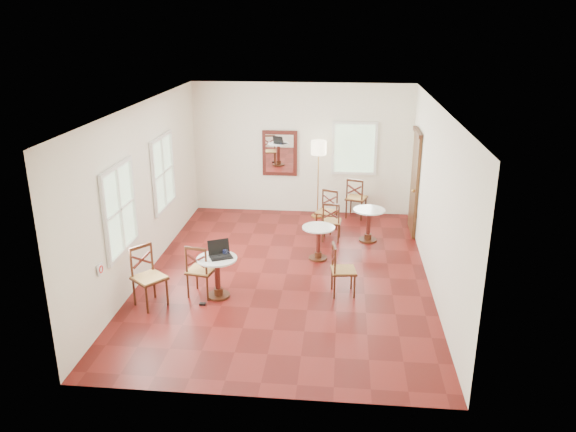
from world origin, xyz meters
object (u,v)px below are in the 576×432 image
object	(u,v)px
cafe_table_back	(369,221)
laptop	(220,252)
mouse	(219,256)
floor_lamp	(319,153)
chair_back_a	(356,198)
water_glass	(226,253)
cafe_table_near	(218,273)
chair_near_a	(201,270)
chair_mid_a	(331,221)
chair_mid_b	(342,270)
power_adapter	(203,304)
navy_mug	(225,252)
chair_back_b	(327,211)
cafe_table_mid	(318,239)
chair_near_b	(148,277)

from	to	relation	value
cafe_table_back	laptop	distance (m)	3.66
mouse	floor_lamp	bearing A→B (deg)	47.68
chair_back_a	water_glass	xyz separation A→B (m)	(-2.17, -4.06, 0.28)
cafe_table_near	mouse	distance (m)	0.29
chair_near_a	laptop	bearing A→B (deg)	-159.38
chair_mid_a	chair_mid_b	distance (m)	2.39
floor_lamp	power_adapter	size ratio (longest dim) A/B	18.21
chair_mid_a	mouse	xyz separation A→B (m)	(-1.75, -2.63, 0.30)
mouse	navy_mug	distance (m)	0.12
chair_back_b	navy_mug	world-z (taller)	chair_back_b
cafe_table_near	laptop	bearing A→B (deg)	65.58
chair_mid_a	navy_mug	size ratio (longest dim) A/B	7.89
cafe_table_mid	floor_lamp	xyz separation A→B (m)	(-0.13, 2.42, 1.10)
chair_back_b	power_adapter	world-z (taller)	chair_back_b
floor_lamp	water_glass	xyz separation A→B (m)	(-1.30, -4.03, -0.75)
mouse	water_glass	bearing A→B (deg)	-5.93
cafe_table_mid	water_glass	distance (m)	2.18
chair_back_a	chair_back_b	distance (m)	1.11
chair_near_a	laptop	xyz separation A→B (m)	(0.32, 0.06, 0.30)
water_glass	cafe_table_mid	bearing A→B (deg)	48.59
cafe_table_back	chair_back_b	xyz separation A→B (m)	(-0.86, 0.51, 0.01)
chair_near_a	chair_back_a	size ratio (longest dim) A/B	0.97
chair_back_a	navy_mug	size ratio (longest dim) A/B	8.91
navy_mug	floor_lamp	bearing A→B (deg)	71.59
chair_back_b	floor_lamp	xyz separation A→B (m)	(-0.24, 0.88, 1.07)
chair_mid_b	chair_back_a	xyz separation A→B (m)	(0.29, 3.85, 0.03)
floor_lamp	cafe_table_near	bearing A→B (deg)	-109.20
power_adapter	navy_mug	bearing A→B (deg)	56.67
chair_back_a	navy_mug	bearing A→B (deg)	78.69
chair_back_a	laptop	xyz separation A→B (m)	(-2.27, -4.07, 0.29)
floor_lamp	water_glass	bearing A→B (deg)	-107.82
mouse	chair_mid_a	bearing A→B (deg)	33.04
mouse	navy_mug	bearing A→B (deg)	25.31
cafe_table_back	chair_back_a	xyz separation A→B (m)	(-0.23, 1.42, 0.05)
floor_lamp	navy_mug	distance (m)	4.26
chair_back_b	power_adapter	bearing A→B (deg)	-96.88
cafe_table_back	chair_near_b	distance (m)	4.73
chair_near_b	chair_near_a	bearing A→B (deg)	-22.71
power_adapter	cafe_table_back	bearing A→B (deg)	48.13
cafe_table_mid	power_adapter	size ratio (longest dim) A/B	6.69
chair_near_a	power_adapter	world-z (taller)	chair_near_a
chair_mid_a	mouse	size ratio (longest dim) A/B	9.36
water_glass	power_adapter	size ratio (longest dim) A/B	1.10
chair_back_a	chair_near_b	bearing A→B (deg)	71.05
navy_mug	chair_back_b	bearing A→B (deg)	63.15
chair_back_a	floor_lamp	size ratio (longest dim) A/B	0.53
laptop	chair_mid_b	bearing A→B (deg)	-20.07
chair_mid_a	laptop	world-z (taller)	laptop
chair_near_b	mouse	size ratio (longest dim) A/B	11.02
chair_near_b	chair_back_b	distance (m)	4.51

